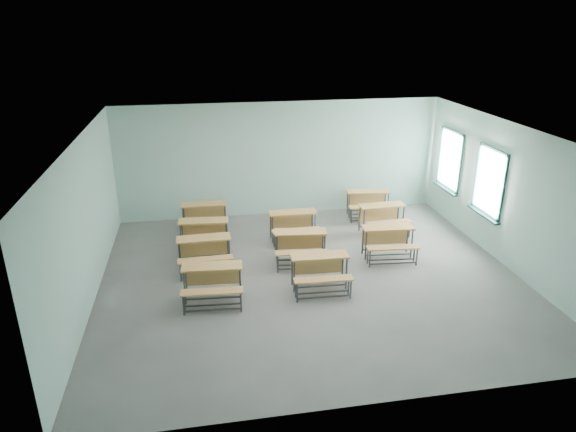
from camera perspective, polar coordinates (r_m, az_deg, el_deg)
name	(u,v)px	position (r m, az deg, el deg)	size (l,w,h in m)	color
room	(315,208)	(10.72, 3.07, 0.86)	(9.04, 8.04, 3.24)	slate
desk_unit_r0c0	(212,279)	(10.31, -8.41, -6.94)	(1.25, 0.88, 0.75)	#C48A46
desk_unit_r0c1	(320,268)	(10.65, 3.59, -5.75)	(1.23, 0.85, 0.75)	#C48A46
desk_unit_r1c0	(204,249)	(11.58, -9.28, -3.67)	(1.21, 0.83, 0.75)	#C48A46
desk_unit_r1c1	(301,243)	(11.75, 1.43, -3.00)	(1.28, 0.93, 0.75)	#C48A46
desk_unit_r1c2	(389,238)	(12.22, 11.13, -2.42)	(1.26, 0.90, 0.75)	#C48A46
desk_unit_r2c0	(204,231)	(12.53, -9.35, -1.67)	(1.25, 0.89, 0.75)	#C48A46
desk_unit_r2c1	(294,222)	(12.90, 0.63, -0.68)	(1.20, 0.80, 0.75)	#C48A46
desk_unit_r2c2	(383,215)	(13.60, 10.54, 0.14)	(1.23, 0.86, 0.75)	#C48A46
desk_unit_r3c0	(204,214)	(13.63, -9.28, 0.27)	(1.22, 0.84, 0.75)	#C48A46
desk_unit_r3c2	(369,200)	(14.61, 8.94, 1.76)	(1.28, 0.94, 0.75)	#C48A46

